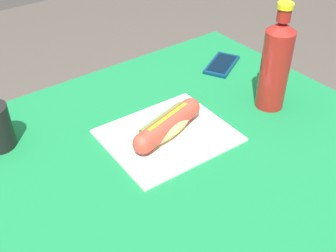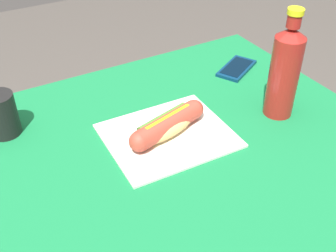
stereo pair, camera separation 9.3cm
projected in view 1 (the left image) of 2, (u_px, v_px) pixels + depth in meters
dining_table at (156, 203)px, 0.99m from camera, size 1.07×0.80×0.74m
paper_wrapper at (168, 136)px, 0.95m from camera, size 0.28×0.24×0.01m
hot_dog at (168, 125)px, 0.93m from camera, size 0.21×0.09×0.05m
cell_phone at (222, 64)px, 1.22m from camera, size 0.15×0.12×0.01m
soda_bottle at (276, 64)px, 0.99m from camera, size 0.07×0.07×0.26m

